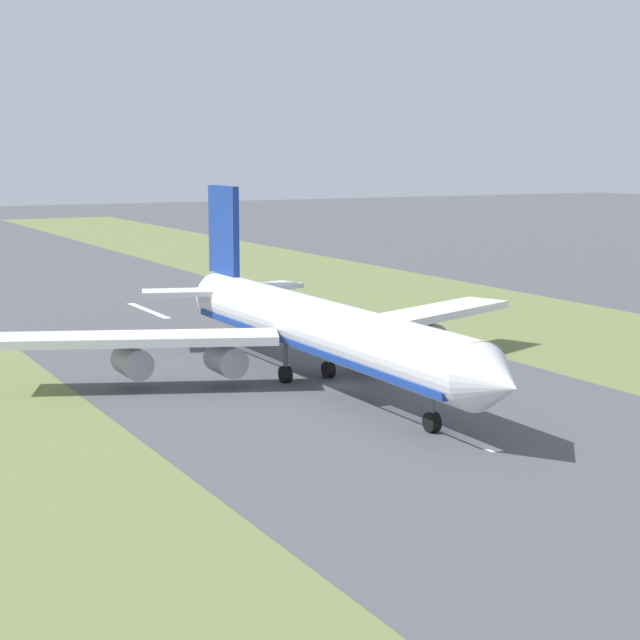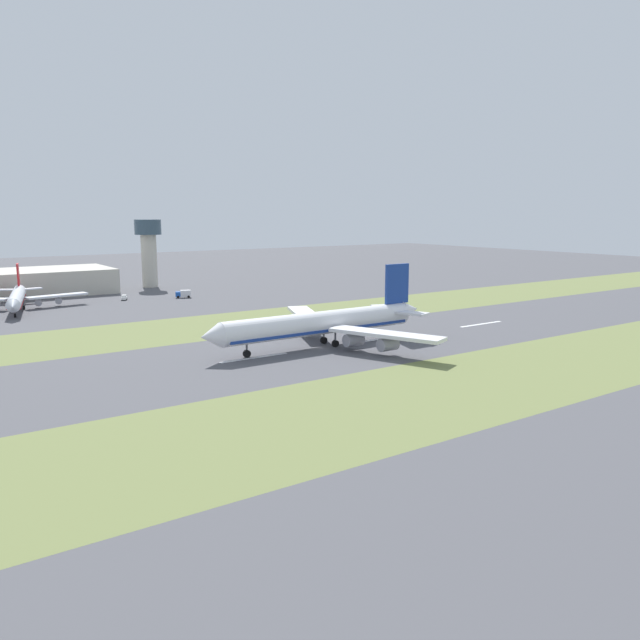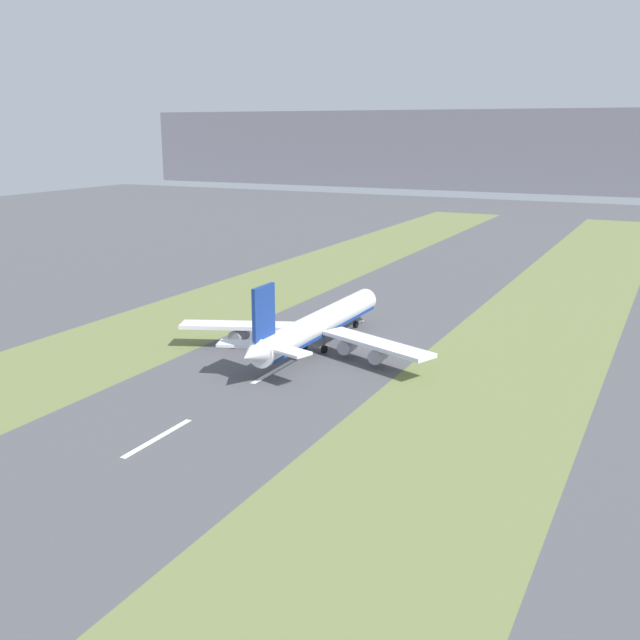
# 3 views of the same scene
# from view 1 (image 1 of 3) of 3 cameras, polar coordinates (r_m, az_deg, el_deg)

# --- Properties ---
(ground_plane) EXTENTS (800.00, 800.00, 0.00)m
(ground_plane) POSITION_cam_1_polar(r_m,az_deg,el_deg) (112.43, 0.84, -3.55)
(ground_plane) COLOR #4C4C51
(centreline_dash_near) EXTENTS (1.20, 18.00, 0.01)m
(centreline_dash_near) POSITION_cam_1_polar(r_m,az_deg,el_deg) (167.73, -9.15, 0.50)
(centreline_dash_near) COLOR silver
(centreline_dash_near) RESTS_ON ground
(centreline_dash_mid) EXTENTS (1.20, 18.00, 0.01)m
(centreline_dash_mid) POSITION_cam_1_polar(r_m,az_deg,el_deg) (130.91, -3.55, -1.77)
(centreline_dash_mid) COLOR silver
(centreline_dash_mid) RESTS_ON ground
(centreline_dash_far) EXTENTS (1.20, 18.00, 0.01)m
(centreline_dash_far) POSITION_cam_1_polar(r_m,az_deg,el_deg) (96.64, 6.24, -5.69)
(centreline_dash_far) COLOR silver
(centreline_dash_far) RESTS_ON ground
(airplane_main_jet) EXTENTS (64.14, 67.01, 20.20)m
(airplane_main_jet) POSITION_cam_1_polar(r_m,az_deg,el_deg) (113.22, -0.45, -0.36)
(airplane_main_jet) COLOR white
(airplane_main_jet) RESTS_ON ground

